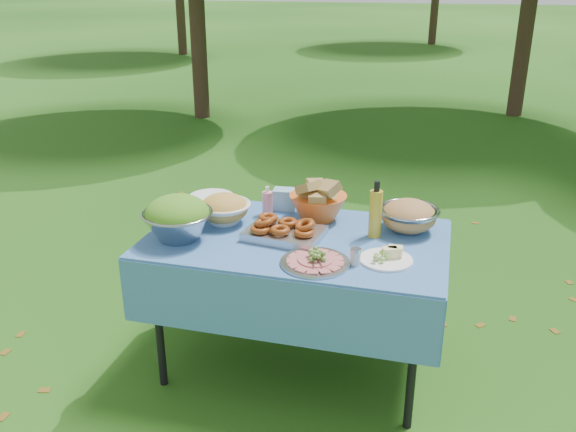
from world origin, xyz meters
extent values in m
plane|color=#0E3509|center=(0.00, 0.00, 0.00)|extent=(80.00, 80.00, 0.00)
cube|color=#7AB2EB|center=(0.00, 0.00, 0.38)|extent=(1.46, 0.86, 0.76)
cylinder|color=white|center=(-0.56, 0.30, 0.79)|extent=(0.27, 0.27, 0.06)
cube|color=#88C8E5|center=(-0.15, 0.36, 0.82)|extent=(0.13, 0.10, 0.11)
cylinder|color=pink|center=(-0.22, 0.25, 0.84)|extent=(0.06, 0.06, 0.16)
cube|color=#ACADB1|center=(-0.05, -0.02, 0.80)|extent=(0.40, 0.30, 0.09)
cylinder|color=#A6A9AD|center=(0.15, -0.26, 0.80)|extent=(0.41, 0.41, 0.07)
cylinder|color=gold|center=(0.37, 0.11, 0.90)|extent=(0.07, 0.07, 0.29)
cylinder|color=white|center=(0.46, -0.15, 0.79)|extent=(0.26, 0.26, 0.07)
cylinder|color=silver|center=(0.33, -0.22, 0.80)|extent=(0.06, 0.06, 0.08)
camera|label=1|loc=(0.67, -2.66, 1.98)|focal=38.00mm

